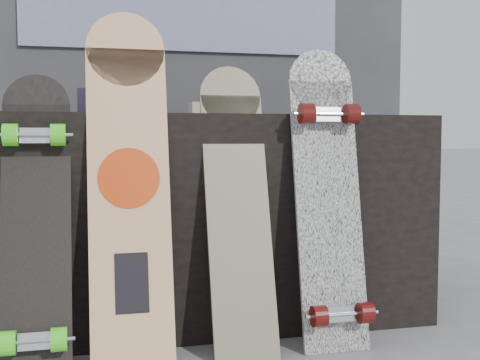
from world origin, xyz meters
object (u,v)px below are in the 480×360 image
object	(u,v)px
vendor_table	(216,218)
longboard_celtic	(237,198)
skateboard_dark	(36,216)
longboard_geisha	(129,173)
longboard_cascadia	(329,192)

from	to	relation	value
vendor_table	longboard_celtic	xyz separation A→B (m)	(0.00, -0.35, 0.11)
vendor_table	skateboard_dark	size ratio (longest dim) A/B	1.73
longboard_celtic	skateboard_dark	size ratio (longest dim) A/B	1.05
vendor_table	longboard_geisha	bearing A→B (deg)	-136.33
longboard_geisha	longboard_celtic	xyz separation A→B (m)	(0.36, -0.01, -0.09)
longboard_geisha	longboard_celtic	world-z (taller)	longboard_geisha
longboard_geisha	skateboard_dark	distance (m)	0.31
longboard_cascadia	longboard_geisha	bearing A→B (deg)	176.23
longboard_celtic	longboard_cascadia	xyz separation A→B (m)	(0.31, -0.04, 0.02)
longboard_cascadia	skateboard_dark	size ratio (longest dim) A/B	1.11
longboard_geisha	longboard_celtic	size ratio (longest dim) A/B	1.18
vendor_table	longboard_cascadia	world-z (taller)	longboard_cascadia
vendor_table	longboard_geisha	xyz separation A→B (m)	(-0.36, -0.34, 0.20)
vendor_table	longboard_geisha	world-z (taller)	longboard_geisha
longboard_cascadia	skateboard_dark	xyz separation A→B (m)	(-0.96, 0.02, -0.05)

